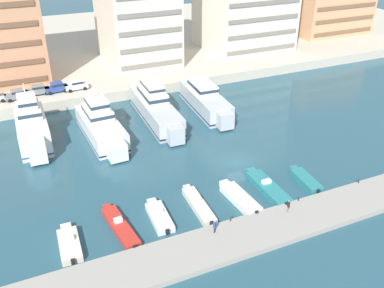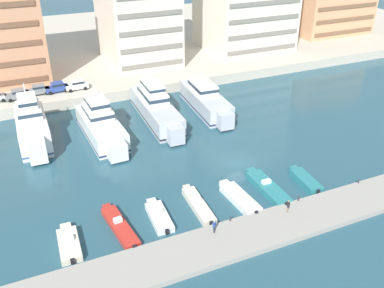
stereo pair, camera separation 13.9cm
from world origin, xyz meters
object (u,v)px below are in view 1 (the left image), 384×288
object	(u,v)px
motorboat_white_mid_left	(159,216)
motorboat_white_center	(239,198)
motorboat_teal_center_right	(267,187)
pedestrian_near_edge	(215,225)
yacht_silver_mid_left	(156,107)
pedestrian_mid_deck	(288,205)
motorboat_red_left	(120,226)
car_grey_left	(17,94)
car_grey_mid_left	(38,90)
motorboat_cream_far_left	(69,244)
car_white_center	(76,85)
motorboat_cream_center_left	(198,205)
yacht_silver_center_left	(205,100)
yacht_white_far_left	(32,126)
car_blue_center_left	(57,87)
yacht_white_left	(101,125)
motorboat_teal_mid_right	(305,180)

from	to	relation	value
motorboat_white_mid_left	motorboat_white_center	distance (m)	10.21
motorboat_teal_center_right	pedestrian_near_edge	distance (m)	11.45
yacht_silver_mid_left	pedestrian_mid_deck	world-z (taller)	yacht_silver_mid_left
motorboat_red_left	motorboat_white_mid_left	xyz separation A→B (m)	(4.60, -0.14, 0.02)
car_grey_left	car_grey_mid_left	size ratio (longest dim) A/B	1.02
motorboat_cream_far_left	motorboat_white_mid_left	size ratio (longest dim) A/B	0.96
motorboat_white_mid_left	car_white_center	distance (m)	39.26
motorboat_cream_center_left	motorboat_red_left	bearing A→B (deg)	179.72
yacht_silver_center_left	yacht_silver_mid_left	bearing A→B (deg)	-178.94
yacht_white_far_left	motorboat_cream_center_left	size ratio (longest dim) A/B	1.91
yacht_silver_mid_left	motorboat_white_mid_left	xyz separation A→B (m)	(-8.73, -25.22, -1.81)
motorboat_cream_center_left	motorboat_white_center	xyz separation A→B (m)	(5.18, -0.79, 0.01)
motorboat_red_left	pedestrian_mid_deck	size ratio (longest dim) A/B	5.14
motorboat_cream_center_left	car_grey_left	distance (m)	42.37
motorboat_teal_center_right	car_white_center	world-z (taller)	car_white_center
motorboat_white_mid_left	car_blue_center_left	distance (m)	39.88
yacht_white_left	motorboat_cream_center_left	xyz separation A→B (m)	(6.18, -22.53, -1.72)
pedestrian_near_edge	motorboat_white_mid_left	bearing A→B (deg)	129.80
motorboat_cream_far_left	yacht_white_far_left	bearing A→B (deg)	91.60
yacht_silver_mid_left	motorboat_white_mid_left	size ratio (longest dim) A/B	3.10
motorboat_white_mid_left	car_white_center	world-z (taller)	car_white_center
motorboat_red_left	car_grey_left	distance (m)	39.47
motorboat_white_center	car_grey_mid_left	xyz separation A→B (m)	(-18.65, 40.29, 2.51)
car_grey_mid_left	pedestrian_mid_deck	size ratio (longest dim) A/B	2.47
motorboat_cream_center_left	car_white_center	world-z (taller)	car_white_center
yacht_silver_center_left	car_blue_center_left	distance (m)	27.20
yacht_white_left	motorboat_cream_center_left	world-z (taller)	yacht_white_left
yacht_white_left	motorboat_teal_center_right	size ratio (longest dim) A/B	1.97
yacht_white_far_left	yacht_silver_mid_left	xyz separation A→B (m)	(19.71, -0.14, -0.37)
motorboat_white_mid_left	motorboat_teal_mid_right	world-z (taller)	motorboat_white_mid_left
pedestrian_mid_deck	yacht_white_left	bearing A→B (deg)	117.85
car_grey_mid_left	pedestrian_mid_deck	xyz separation A→B (m)	(22.21, -45.20, -1.31)
yacht_silver_center_left	motorboat_cream_center_left	size ratio (longest dim) A/B	2.22
yacht_white_left	motorboat_teal_mid_right	bearing A→B (deg)	-48.16
motorboat_teal_mid_right	motorboat_red_left	bearing A→B (deg)	177.65
motorboat_white_center	pedestrian_mid_deck	size ratio (longest dim) A/B	4.54
yacht_silver_center_left	pedestrian_near_edge	size ratio (longest dim) A/B	10.84
motorboat_cream_center_left	car_grey_left	bearing A→B (deg)	113.70
yacht_white_left	motorboat_cream_far_left	world-z (taller)	yacht_white_left
motorboat_teal_mid_right	yacht_silver_mid_left	bearing A→B (deg)	113.11
motorboat_teal_center_right	car_grey_mid_left	bearing A→B (deg)	120.10
car_grey_left	pedestrian_mid_deck	distance (m)	51.36
motorboat_white_center	motorboat_teal_mid_right	distance (m)	9.68
yacht_white_far_left	car_blue_center_left	bearing A→B (deg)	67.69
motorboat_white_center	car_blue_center_left	xyz separation A→B (m)	(-15.38, 40.14, 2.51)
yacht_white_far_left	car_white_center	size ratio (longest dim) A/B	3.72
yacht_white_left	motorboat_red_left	bearing A→B (deg)	-98.66
car_blue_center_left	motorboat_white_mid_left	bearing A→B (deg)	-82.50
yacht_white_left	motorboat_cream_center_left	distance (m)	23.43
yacht_white_far_left	motorboat_cream_far_left	distance (m)	25.98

